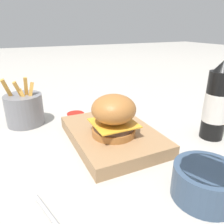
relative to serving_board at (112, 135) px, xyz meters
The scene contains 7 objects.
ground_plane 0.03m from the serving_board, 84.33° to the left, with size 6.00×6.00×0.00m, color #B7B2A8.
serving_board is the anchor object (origin of this frame).
burger 0.07m from the serving_board, 16.79° to the right, with size 0.11×0.11×0.10m.
ketchup_bottle 0.29m from the serving_board, 68.83° to the left, with size 0.06×0.06×0.21m.
fries_basket 0.30m from the serving_board, 137.15° to the right, with size 0.11×0.11×0.15m.
side_bowl 0.27m from the serving_board, 13.17° to the left, with size 0.12×0.12×0.06m.
ketchup_puddle 0.23m from the serving_board, behind, with size 0.06×0.06×0.00m.
Camera 1 is at (0.47, -0.24, 0.29)m, focal length 35.00 mm.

